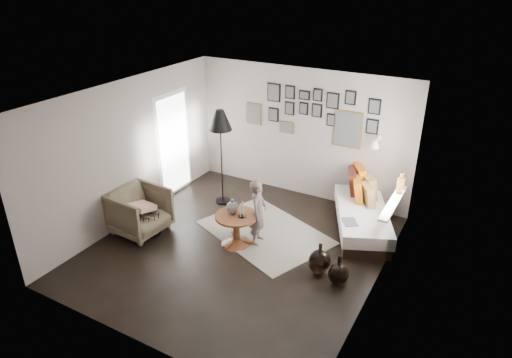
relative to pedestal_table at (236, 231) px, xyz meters
The scene contains 23 objects.
ground 0.30m from the pedestal_table, 45.26° to the right, with size 4.80×4.80×0.00m, color black.
wall_back 2.52m from the pedestal_table, 87.21° to the left, with size 4.50×4.50×0.00m, color gray.
wall_front 2.72m from the pedestal_table, 87.46° to the right, with size 4.50×4.50×0.00m, color gray.
wall_left 2.38m from the pedestal_table, behind, with size 4.80×4.80×0.00m, color gray.
wall_right 2.58m from the pedestal_table, ahead, with size 4.80×4.80×0.00m, color gray.
ceiling 2.35m from the pedestal_table, 45.26° to the right, with size 4.80×4.80×0.00m, color white.
door_left 2.51m from the pedestal_table, 152.88° to the left, with size 0.00×2.14×2.14m.
window_right 2.68m from the pedestal_table, 28.25° to the left, with size 0.15×1.32×1.30m.
gallery_wall 2.74m from the pedestal_table, 80.03° to the left, with size 2.74×0.03×1.08m.
wall_sconce 2.88m from the pedestal_table, 50.58° to the left, with size 0.18×0.36×0.16m.
rug 0.65m from the pedestal_table, 64.71° to the left, with size 2.18×1.53×0.01m, color silver.
pedestal_table is the anchor object (origin of this frame).
vase 0.46m from the pedestal_table, 165.96° to the left, with size 0.20×0.20×0.51m.
candles 0.44m from the pedestal_table, ahead, with size 0.12×0.12×0.26m.
daybed 2.31m from the pedestal_table, 41.99° to the left, with size 1.53×2.08×0.95m.
magazine_on_daybed 1.90m from the pedestal_table, 28.44° to the left, with size 0.21×0.29×0.02m, color black.
armchair 1.77m from the pedestal_table, 163.97° to the right, with size 0.87×0.89×0.81m, color brown.
armchair_cushion 1.74m from the pedestal_table, 165.29° to the right, with size 0.37×0.37×0.09m, color white.
floor_lamp 2.08m from the pedestal_table, 131.69° to the left, with size 0.44×0.44×1.91m.
magazine_basket 1.56m from the pedestal_table, 163.14° to the right, with size 0.40×0.40×0.40m.
demijohn_large 1.53m from the pedestal_table, ahead, with size 0.35×0.35×0.52m.
demijohn_small 1.89m from the pedestal_table, ahead, with size 0.30×0.30×0.47m.
child 0.49m from the pedestal_table, 37.34° to the left, with size 0.42×0.28×1.16m, color #685452.
Camera 1 is at (3.38, -5.47, 4.34)m, focal length 32.00 mm.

